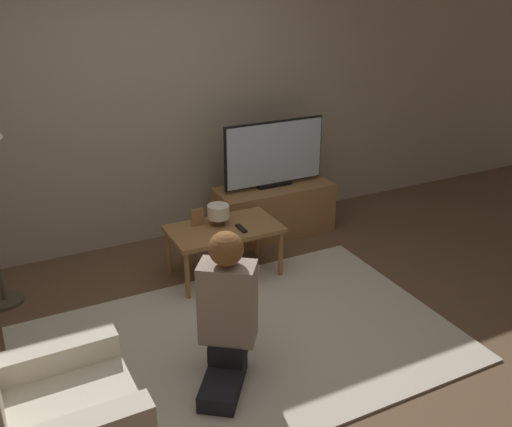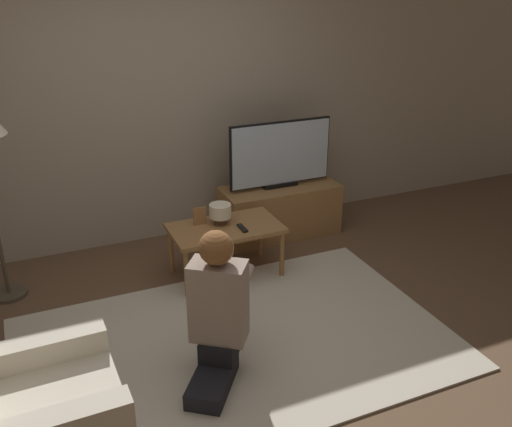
{
  "view_description": "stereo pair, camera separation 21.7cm",
  "coord_description": "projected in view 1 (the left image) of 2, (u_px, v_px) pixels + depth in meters",
  "views": [
    {
      "loc": [
        -1.37,
        -2.94,
        2.39
      ],
      "look_at": [
        0.43,
        0.63,
        0.66
      ],
      "focal_mm": 40.0,
      "sensor_mm": 36.0,
      "label": 1
    },
    {
      "loc": [
        -1.17,
        -3.03,
        2.39
      ],
      "look_at": [
        0.43,
        0.63,
        0.66
      ],
      "focal_mm": 40.0,
      "sensor_mm": 36.0,
      "label": 2
    }
  ],
  "objects": [
    {
      "name": "tv",
      "position": [
        274.0,
        154.0,
        5.26
      ],
      "size": [
        1.0,
        0.08,
        0.63
      ],
      "color": "black",
      "rests_on": "tv_stand"
    },
    {
      "name": "armchair",
      "position": [
        50.0,
        427.0,
        2.82
      ],
      "size": [
        0.79,
        0.78,
        0.95
      ],
      "rotation": [
        0.0,
        0.0,
        1.59
      ],
      "color": "beige",
      "rests_on": "ground_plane"
    },
    {
      "name": "person_kneeling",
      "position": [
        227.0,
        306.0,
        3.43
      ],
      "size": [
        0.68,
        0.8,
        0.99
      ],
      "rotation": [
        0.0,
        0.0,
        2.51
      ],
      "color": "black",
      "rests_on": "rug"
    },
    {
      "name": "wall_back",
      "position": [
        146.0,
        102.0,
        4.99
      ],
      "size": [
        10.0,
        0.06,
        2.6
      ],
      "color": "tan",
      "rests_on": "ground_plane"
    },
    {
      "name": "table_lamp",
      "position": [
        218.0,
        213.0,
        4.64
      ],
      "size": [
        0.18,
        0.18,
        0.17
      ],
      "color": "#4C3823",
      "rests_on": "coffee_table"
    },
    {
      "name": "coffee_table",
      "position": [
        224.0,
        232.0,
        4.65
      ],
      "size": [
        0.9,
        0.52,
        0.45
      ],
      "color": "olive",
      "rests_on": "ground_plane"
    },
    {
      "name": "ground_plane",
      "position": [
        242.0,
        345.0,
        3.92
      ],
      "size": [
        10.0,
        10.0,
        0.0
      ],
      "primitive_type": "plane",
      "color": "brown"
    },
    {
      "name": "tv_stand",
      "position": [
        274.0,
        210.0,
        5.48
      ],
      "size": [
        1.11,
        0.47,
        0.49
      ],
      "color": "olive",
      "rests_on": "ground_plane"
    },
    {
      "name": "picture_frame",
      "position": [
        198.0,
        217.0,
        4.63
      ],
      "size": [
        0.11,
        0.01,
        0.15
      ],
      "color": "olive",
      "rests_on": "coffee_table"
    },
    {
      "name": "rug",
      "position": [
        242.0,
        344.0,
        3.92
      ],
      "size": [
        2.92,
        1.88,
        0.02
      ],
      "color": "beige",
      "rests_on": "ground_plane"
    },
    {
      "name": "remote",
      "position": [
        241.0,
        228.0,
        4.59
      ],
      "size": [
        0.04,
        0.15,
        0.02
      ],
      "color": "black",
      "rests_on": "coffee_table"
    }
  ]
}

